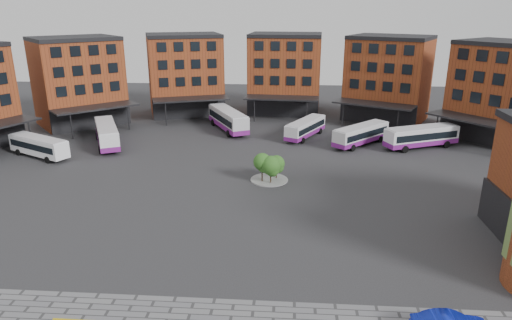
# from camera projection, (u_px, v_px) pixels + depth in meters

# --- Properties ---
(ground) EXTENTS (160.00, 160.00, 0.00)m
(ground) POSITION_uv_depth(u_px,v_px,m) (242.00, 227.00, 42.26)
(ground) COLOR #28282B
(ground) RESTS_ON ground
(main_building) EXTENTS (94.14, 42.48, 14.60)m
(main_building) POSITION_uv_depth(u_px,v_px,m) (236.00, 82.00, 76.37)
(main_building) COLOR brown
(main_building) RESTS_ON ground
(tree_island) EXTENTS (4.40, 4.40, 3.49)m
(tree_island) POSITION_uv_depth(u_px,v_px,m) (270.00, 166.00, 52.40)
(tree_island) COLOR gray
(tree_island) RESTS_ON ground
(bus_a) EXTENTS (9.79, 6.48, 2.79)m
(bus_a) POSITION_uv_depth(u_px,v_px,m) (39.00, 145.00, 61.11)
(bus_a) COLOR white
(bus_a) RESTS_ON ground
(bus_b) EXTENTS (7.30, 11.43, 3.22)m
(bus_b) POSITION_uv_depth(u_px,v_px,m) (107.00, 134.00, 66.19)
(bus_b) COLOR white
(bus_b) RESTS_ON ground
(bus_c) EXTENTS (7.96, 11.91, 3.38)m
(bus_c) POSITION_uv_depth(u_px,v_px,m) (228.00, 119.00, 74.24)
(bus_c) COLOR silver
(bus_c) RESTS_ON ground
(bus_d) EXTENTS (6.60, 9.82, 2.79)m
(bus_d) POSITION_uv_depth(u_px,v_px,m) (305.00, 128.00, 70.29)
(bus_d) COLOR white
(bus_d) RESTS_ON ground
(bus_e) EXTENTS (9.01, 9.09, 2.93)m
(bus_e) POSITION_uv_depth(u_px,v_px,m) (361.00, 134.00, 66.50)
(bus_e) COLOR silver
(bus_e) RESTS_ON ground
(bus_f) EXTENTS (11.22, 6.74, 3.13)m
(bus_f) POSITION_uv_depth(u_px,v_px,m) (421.00, 136.00, 65.06)
(bus_f) COLOR white
(bus_f) RESTS_ON ground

